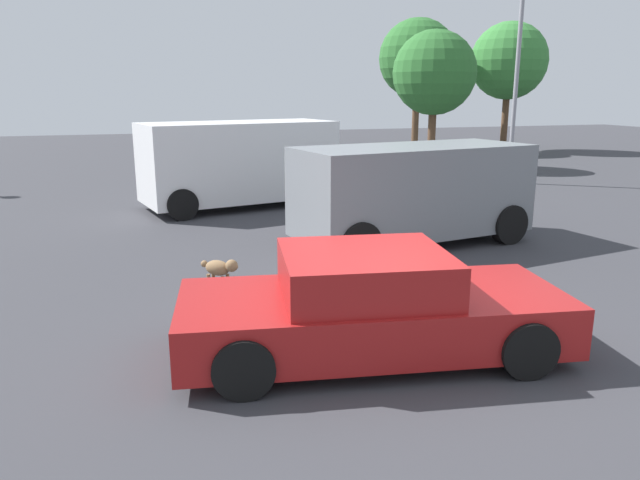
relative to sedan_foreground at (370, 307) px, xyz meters
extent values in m
plane|color=#38383D|center=(0.15, 0.20, -0.58)|extent=(80.00, 80.00, 0.00)
cube|color=maroon|center=(0.02, 0.00, -0.12)|extent=(4.64, 2.44, 0.59)
cube|color=maroon|center=(-0.07, 0.01, 0.42)|extent=(2.09, 1.90, 0.50)
cube|color=slate|center=(0.79, -0.13, 0.42)|extent=(0.30, 1.49, 0.42)
cube|color=slate|center=(-0.94, 0.15, 0.42)|extent=(0.30, 1.49, 0.42)
cylinder|color=black|center=(1.64, 0.58, -0.26)|extent=(0.67, 0.32, 0.64)
cylinder|color=black|center=(1.38, -1.06, -0.26)|extent=(0.67, 0.32, 0.64)
cylinder|color=black|center=(-1.33, 1.06, -0.26)|extent=(0.67, 0.32, 0.64)
cylinder|color=black|center=(-1.60, -0.59, -0.26)|extent=(0.67, 0.32, 0.64)
ellipsoid|color=olive|center=(-1.33, 3.11, -0.29)|extent=(0.48, 0.47, 0.25)
sphere|color=olive|center=(-1.13, 2.93, -0.23)|extent=(0.20, 0.20, 0.20)
sphere|color=olive|center=(-1.08, 2.88, -0.23)|extent=(0.09, 0.09, 0.09)
cylinder|color=olive|center=(-1.18, 3.07, -0.49)|extent=(0.06, 0.06, 0.18)
cylinder|color=olive|center=(-1.27, 2.97, -0.49)|extent=(0.06, 0.06, 0.18)
cylinder|color=olive|center=(-1.38, 3.25, -0.49)|extent=(0.06, 0.06, 0.18)
cylinder|color=olive|center=(-1.47, 3.15, -0.49)|extent=(0.06, 0.06, 0.18)
sphere|color=olive|center=(-1.51, 3.28, -0.26)|extent=(0.11, 0.11, 0.11)
cube|color=white|center=(0.21, 9.67, 0.65)|extent=(5.27, 3.02, 2.01)
cube|color=slate|center=(2.60, 10.16, 1.09)|extent=(0.41, 1.72, 0.80)
cylinder|color=black|center=(1.85, 11.01, -0.20)|extent=(0.79, 0.40, 0.76)
cylinder|color=black|center=(2.25, 9.09, -0.20)|extent=(0.79, 0.40, 0.76)
cylinder|color=black|center=(-1.82, 10.25, -0.20)|extent=(0.79, 0.40, 0.76)
cylinder|color=black|center=(-1.42, 8.33, -0.20)|extent=(0.79, 0.40, 0.76)
cube|color=gray|center=(2.78, 4.62, 0.53)|extent=(4.94, 2.64, 1.73)
cube|color=slate|center=(0.51, 4.25, 0.91)|extent=(0.31, 1.61, 0.69)
cylinder|color=black|center=(1.21, 3.44, -0.18)|extent=(0.83, 0.38, 0.80)
cylinder|color=black|center=(0.92, 5.23, -0.18)|extent=(0.83, 0.38, 0.80)
cylinder|color=black|center=(4.65, 4.01, -0.18)|extent=(0.83, 0.38, 0.80)
cylinder|color=black|center=(4.36, 5.79, -0.18)|extent=(0.83, 0.38, 0.80)
cylinder|color=black|center=(5.08, 7.56, -0.19)|extent=(0.13, 0.13, 0.77)
cylinder|color=black|center=(5.07, 7.39, -0.19)|extent=(0.13, 0.13, 0.77)
cube|color=#262626|center=(5.07, 7.47, 0.47)|extent=(0.27, 0.42, 0.55)
cylinder|color=#262626|center=(5.09, 7.71, 0.42)|extent=(0.09, 0.09, 0.65)
cylinder|color=#262626|center=(5.06, 7.23, 0.42)|extent=(0.09, 0.09, 0.65)
sphere|color=beige|center=(5.07, 7.47, 0.85)|extent=(0.21, 0.21, 0.21)
cylinder|color=gray|center=(9.60, 11.13, 2.58)|extent=(0.14, 0.14, 6.31)
cylinder|color=brown|center=(11.45, 21.95, 1.00)|extent=(0.34, 0.34, 3.15)
sphere|color=#2D6B2D|center=(11.45, 21.95, 4.03)|extent=(3.86, 3.86, 3.86)
cylinder|color=brown|center=(9.12, 15.80, 0.67)|extent=(0.31, 0.31, 2.48)
sphere|color=#2D6B2D|center=(9.12, 15.80, 3.14)|extent=(3.29, 3.29, 3.29)
cylinder|color=brown|center=(16.12, 21.08, 0.95)|extent=(0.34, 0.34, 3.06)
sphere|color=#387F38|center=(16.12, 21.08, 3.93)|extent=(3.85, 3.85, 3.85)
camera|label=1|loc=(-2.52, -6.01, 2.42)|focal=33.51mm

